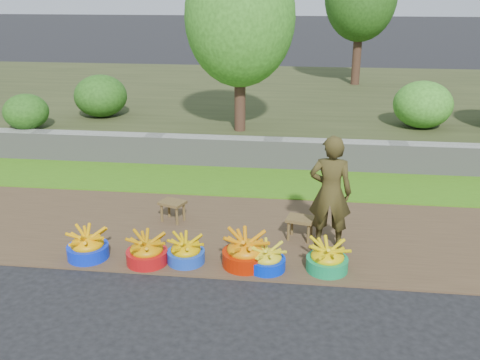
# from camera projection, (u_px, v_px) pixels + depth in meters

# --- Properties ---
(ground_plane) EXTENTS (120.00, 120.00, 0.00)m
(ground_plane) POSITION_uv_depth(u_px,v_px,m) (249.00, 281.00, 6.09)
(ground_plane) COLOR black
(ground_plane) RESTS_ON ground
(dirt_shoulder) EXTENTS (80.00, 2.50, 0.02)m
(dirt_shoulder) POSITION_uv_depth(u_px,v_px,m) (259.00, 233.00, 7.25)
(dirt_shoulder) COLOR #4B3824
(dirt_shoulder) RESTS_ON ground
(grass_verge) EXTENTS (80.00, 1.50, 0.04)m
(grass_verge) POSITION_uv_depth(u_px,v_px,m) (269.00, 182.00, 9.12)
(grass_verge) COLOR #3C7813
(grass_verge) RESTS_ON ground
(retaining_wall) EXTENTS (80.00, 0.35, 0.55)m
(retaining_wall) POSITION_uv_depth(u_px,v_px,m) (273.00, 153.00, 9.82)
(retaining_wall) COLOR gray
(retaining_wall) RESTS_ON ground
(earth_bank) EXTENTS (80.00, 10.00, 0.50)m
(earth_bank) POSITION_uv_depth(u_px,v_px,m) (285.00, 102.00, 14.41)
(earth_bank) COLOR #363D1D
(earth_bank) RESTS_ON ground
(basin_a) EXTENTS (0.51, 0.51, 0.38)m
(basin_a) POSITION_uv_depth(u_px,v_px,m) (88.00, 246.00, 6.54)
(basin_a) COLOR #0826D7
(basin_a) RESTS_ON ground
(basin_b) EXTENTS (0.50, 0.50, 0.37)m
(basin_b) POSITION_uv_depth(u_px,v_px,m) (147.00, 252.00, 6.42)
(basin_b) COLOR #A80E10
(basin_b) RESTS_ON ground
(basin_c) EXTENTS (0.46, 0.46, 0.34)m
(basin_c) POSITION_uv_depth(u_px,v_px,m) (186.00, 252.00, 6.44)
(basin_c) COLOR #1740BB
(basin_c) RESTS_ON ground
(basin_d) EXTENTS (0.56, 0.56, 0.42)m
(basin_d) POSITION_uv_depth(u_px,v_px,m) (245.00, 252.00, 6.36)
(basin_d) COLOR #A21902
(basin_d) RESTS_ON ground
(basin_e) EXTENTS (0.45, 0.45, 0.33)m
(basin_e) POSITION_uv_depth(u_px,v_px,m) (267.00, 259.00, 6.28)
(basin_e) COLOR #0027D7
(basin_e) RESTS_ON ground
(basin_f) EXTENTS (0.49, 0.49, 0.37)m
(basin_f) POSITION_uv_depth(u_px,v_px,m) (327.00, 259.00, 6.25)
(basin_f) COLOR #10894B
(basin_f) RESTS_ON ground
(stool_left) EXTENTS (0.41, 0.36, 0.30)m
(stool_left) POSITION_uv_depth(u_px,v_px,m) (173.00, 205.00, 7.54)
(stool_left) COLOR brown
(stool_left) RESTS_ON dirt_shoulder
(stool_right) EXTENTS (0.40, 0.34, 0.31)m
(stool_right) POSITION_uv_depth(u_px,v_px,m) (300.00, 222.00, 6.99)
(stool_right) COLOR brown
(stool_right) RESTS_ON dirt_shoulder
(vendor_woman) EXTENTS (0.56, 0.39, 1.47)m
(vendor_woman) POSITION_uv_depth(u_px,v_px,m) (330.00, 192.00, 6.64)
(vendor_woman) COLOR black
(vendor_woman) RESTS_ON dirt_shoulder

